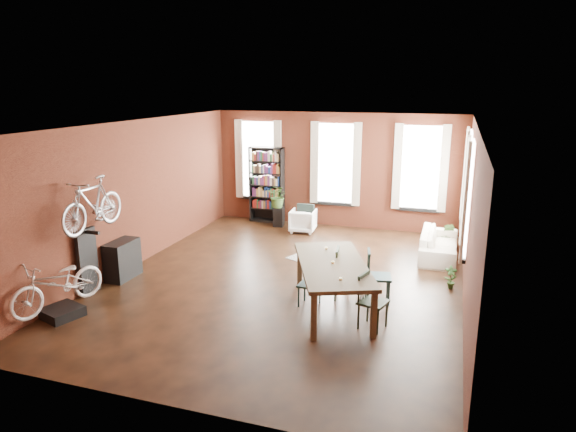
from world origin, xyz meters
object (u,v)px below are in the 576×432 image
at_px(dining_chair_a, 309,285).
at_px(cream_sofa, 439,240).
at_px(dining_table, 332,286).
at_px(dining_chair_b, 327,273).
at_px(dining_chair_d, 379,277).
at_px(bike_trainer, 62,312).
at_px(bicycle_floor, 55,261).
at_px(white_armchair, 303,220).
at_px(dining_chair_c, 373,302).
at_px(console_table, 122,260).
at_px(plant_stand, 279,217).
at_px(bookshelf, 267,185).

distance_m(dining_chair_a, cream_sofa, 4.20).
height_order(dining_table, dining_chair_a, dining_table).
relative_size(dining_chair_b, dining_chair_d, 0.99).
relative_size(dining_table, bike_trainer, 4.26).
bearing_deg(dining_table, dining_chair_a, 159.71).
height_order(dining_chair_d, bicycle_floor, bicycle_floor).
bearing_deg(white_armchair, dining_chair_b, 108.21).
bearing_deg(dining_chair_c, console_table, 99.34).
bearing_deg(dining_chair_a, dining_chair_b, 161.82).
distance_m(dining_chair_b, bike_trainer, 4.79).
height_order(dining_chair_d, console_table, dining_chair_d).
bearing_deg(dining_chair_a, white_armchair, -156.96).
height_order(cream_sofa, console_table, cream_sofa).
bearing_deg(cream_sofa, dining_chair_a, 149.28).
xyz_separation_m(white_armchair, plant_stand, (-0.81, 0.32, -0.07)).
relative_size(bookshelf, plant_stand, 4.04).
relative_size(dining_chair_d, console_table, 1.23).
height_order(white_armchair, cream_sofa, cream_sofa).
xyz_separation_m(dining_table, dining_chair_a, (-0.42, -0.02, -0.02)).
relative_size(dining_chair_a, cream_sofa, 0.39).
bearing_deg(dining_table, console_table, 156.43).
distance_m(bookshelf, white_armchair, 1.68).
relative_size(dining_chair_a, white_armchair, 1.19).
height_order(dining_chair_d, bookshelf, bookshelf).
xyz_separation_m(dining_chair_b, bicycle_floor, (-4.18, -2.31, 0.56)).
xyz_separation_m(dining_chair_c, white_armchair, (-2.74, 5.14, -0.12)).
bearing_deg(console_table, cream_sofa, 29.33).
xyz_separation_m(dining_chair_a, white_armchair, (-1.49, 4.60, -0.06)).
bearing_deg(dining_chair_b, bike_trainer, -69.16).
bearing_deg(plant_stand, white_armchair, -21.51).
xyz_separation_m(dining_chair_c, cream_sofa, (0.90, 4.15, -0.06)).
xyz_separation_m(dining_table, dining_chair_b, (-0.22, 0.46, 0.06)).
distance_m(dining_chair_d, bike_trainer, 5.69).
relative_size(bookshelf, white_armchair, 3.22).
bearing_deg(plant_stand, bike_trainer, -103.97).
height_order(dining_chair_c, bike_trainer, dining_chair_c).
xyz_separation_m(dining_chair_a, dining_chair_c, (1.25, -0.54, 0.06)).
distance_m(dining_chair_c, dining_chair_d, 1.11).
distance_m(dining_chair_d, console_table, 5.28).
bearing_deg(bike_trainer, console_table, 93.11).
distance_m(dining_table, bicycle_floor, 4.81).
distance_m(bike_trainer, plant_stand, 6.95).
xyz_separation_m(dining_chair_c, console_table, (-5.33, 0.65, -0.06)).
xyz_separation_m(cream_sofa, bicycle_floor, (-6.12, -5.44, 0.64)).
height_order(bookshelf, bike_trainer, bookshelf).
bearing_deg(plant_stand, console_table, -110.33).
bearing_deg(console_table, dining_table, -1.18).
bearing_deg(dining_chair_c, bookshelf, 50.98).
distance_m(dining_chair_a, white_armchair, 4.83).
bearing_deg(dining_chair_b, dining_chair_d, 87.20).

